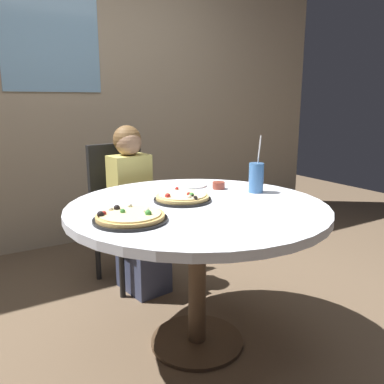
# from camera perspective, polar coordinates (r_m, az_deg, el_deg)

# --- Properties ---
(ground_plane) EXTENTS (8.00, 8.00, 0.00)m
(ground_plane) POSITION_cam_1_polar(r_m,az_deg,el_deg) (2.22, 0.72, -20.86)
(ground_plane) COLOR brown
(wall_with_window) EXTENTS (5.20, 0.14, 2.90)m
(wall_with_window) POSITION_cam_1_polar(r_m,az_deg,el_deg) (3.60, -16.24, 16.00)
(wall_with_window) COLOR tan
(wall_with_window) RESTS_ON ground_plane
(dining_table) EXTENTS (1.25, 1.25, 0.75)m
(dining_table) POSITION_cam_1_polar(r_m,az_deg,el_deg) (1.93, 0.78, -4.45)
(dining_table) COLOR silver
(dining_table) RESTS_ON ground_plane
(chair_wooden) EXTENTS (0.45, 0.45, 0.95)m
(chair_wooden) POSITION_cam_1_polar(r_m,az_deg,el_deg) (2.77, -9.93, -1.88)
(chair_wooden) COLOR black
(chair_wooden) RESTS_ON ground_plane
(diner_child) EXTENTS (0.30, 0.43, 1.08)m
(diner_child) POSITION_cam_1_polar(r_m,az_deg,el_deg) (2.63, -7.98, -3.67)
(diner_child) COLOR #3F4766
(diner_child) RESTS_ON ground_plane
(pizza_veggie) EXTENTS (0.29, 0.29, 0.05)m
(pizza_veggie) POSITION_cam_1_polar(r_m,az_deg,el_deg) (1.96, -1.38, -0.81)
(pizza_veggie) COLOR black
(pizza_veggie) RESTS_ON dining_table
(pizza_cheese) EXTENTS (0.31, 0.31, 0.05)m
(pizza_cheese) POSITION_cam_1_polar(r_m,az_deg,el_deg) (1.66, -8.93, -3.59)
(pizza_cheese) COLOR black
(pizza_cheese) RESTS_ON dining_table
(soda_cup) EXTENTS (0.08, 0.08, 0.31)m
(soda_cup) POSITION_cam_1_polar(r_m,az_deg,el_deg) (2.16, 9.25, 2.08)
(soda_cup) COLOR #3F72B2
(soda_cup) RESTS_ON dining_table
(sauce_bowl) EXTENTS (0.07, 0.07, 0.04)m
(sauce_bowl) POSITION_cam_1_polar(r_m,az_deg,el_deg) (2.23, 3.87, 0.96)
(sauce_bowl) COLOR brown
(sauce_bowl) RESTS_ON dining_table
(plate_small) EXTENTS (0.18, 0.18, 0.01)m
(plate_small) POSITION_cam_1_polar(r_m,az_deg,el_deg) (2.30, -0.16, 0.97)
(plate_small) COLOR white
(plate_small) RESTS_ON dining_table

